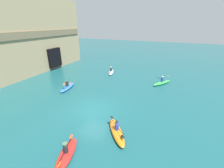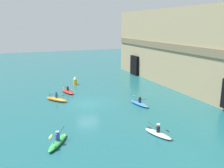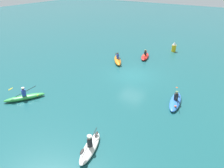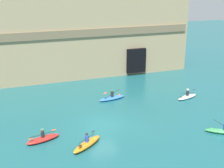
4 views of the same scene
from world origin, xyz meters
name	(u,v)px [view 1 (image 1 of 4)]	position (x,y,z in m)	size (l,w,h in m)	color
ground_plane	(94,109)	(0.00, 0.00, 0.00)	(120.00, 120.00, 0.00)	#195156
kayak_blue	(68,87)	(2.93, 5.47, 0.21)	(3.25, 1.37, 1.09)	blue
kayak_green	(162,82)	(9.21, -5.21, 0.23)	(3.09, 2.32, 1.20)	green
kayak_red	(66,154)	(-5.45, -1.25, 0.22)	(2.93, 1.59, 1.05)	red
kayak_orange	(117,131)	(-2.34, -3.33, 0.25)	(3.00, 2.51, 1.14)	orange
kayak_white	(111,72)	(10.82, 3.00, 0.22)	(2.89, 1.52, 1.08)	white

